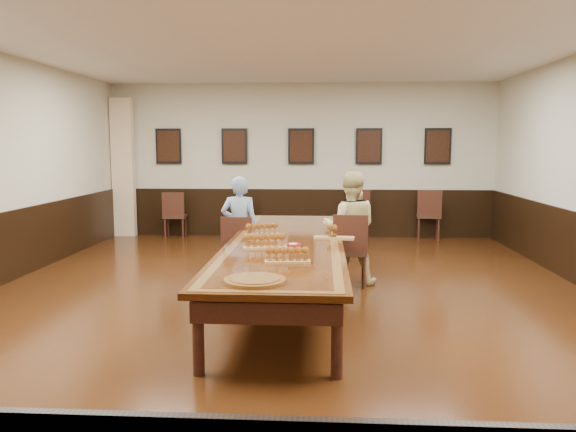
# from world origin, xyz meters

# --- Properties ---
(floor) EXTENTS (8.00, 10.00, 0.02)m
(floor) POSITION_xyz_m (0.00, 0.00, -0.01)
(floor) COLOR black
(floor) RESTS_ON ground
(ceiling) EXTENTS (8.00, 10.00, 0.02)m
(ceiling) POSITION_xyz_m (0.00, 0.00, 3.21)
(ceiling) COLOR white
(ceiling) RESTS_ON floor
(wall_back) EXTENTS (8.00, 0.02, 3.20)m
(wall_back) POSITION_xyz_m (0.00, 5.01, 1.60)
(wall_back) COLOR beige
(wall_back) RESTS_ON floor
(wall_front) EXTENTS (8.00, 0.02, 3.20)m
(wall_front) POSITION_xyz_m (0.00, -5.01, 1.60)
(wall_front) COLOR beige
(wall_front) RESTS_ON floor
(chair_man) EXTENTS (0.44, 0.48, 0.93)m
(chair_man) POSITION_xyz_m (-0.74, 1.08, 0.47)
(chair_man) COLOR #322016
(chair_man) RESTS_ON floor
(chair_woman) EXTENTS (0.49, 0.53, 1.00)m
(chair_woman) POSITION_xyz_m (0.83, 0.85, 0.50)
(chair_woman) COLOR #322016
(chair_woman) RESTS_ON floor
(spare_chair_a) EXTENTS (0.49, 0.53, 0.96)m
(spare_chair_a) POSITION_xyz_m (-2.62, 4.65, 0.48)
(spare_chair_a) COLOR #322016
(spare_chair_a) RESTS_ON floor
(spare_chair_b) EXTENTS (0.41, 0.44, 0.85)m
(spare_chair_b) POSITION_xyz_m (-1.15, 4.52, 0.43)
(spare_chair_b) COLOR #322016
(spare_chair_b) RESTS_ON floor
(spare_chair_c) EXTENTS (0.58, 0.62, 1.03)m
(spare_chair_c) POSITION_xyz_m (1.14, 4.84, 0.51)
(spare_chair_c) COLOR #322016
(spare_chair_c) RESTS_ON floor
(spare_chair_d) EXTENTS (0.53, 0.57, 1.03)m
(spare_chair_d) POSITION_xyz_m (2.63, 4.78, 0.51)
(spare_chair_d) COLOR #322016
(spare_chair_d) RESTS_ON floor
(person_man) EXTENTS (0.55, 0.36, 1.49)m
(person_man) POSITION_xyz_m (-0.74, 1.18, 0.74)
(person_man) COLOR teal
(person_man) RESTS_ON floor
(person_woman) EXTENTS (0.80, 0.64, 1.57)m
(person_woman) POSITION_xyz_m (0.84, 0.96, 0.78)
(person_woman) COLOR beige
(person_woman) RESTS_ON floor
(pink_phone) EXTENTS (0.07, 0.13, 0.01)m
(pink_phone) POSITION_xyz_m (0.60, 0.27, 0.76)
(pink_phone) COLOR #EC4E83
(pink_phone) RESTS_ON conference_table
(curtain) EXTENTS (0.45, 0.18, 2.90)m
(curtain) POSITION_xyz_m (-3.75, 4.82, 1.45)
(curtain) COLOR beige
(curtain) RESTS_ON floor
(wainscoting) EXTENTS (8.00, 10.00, 1.00)m
(wainscoting) POSITION_xyz_m (0.00, 0.00, 0.50)
(wainscoting) COLOR black
(wainscoting) RESTS_ON floor
(conference_table) EXTENTS (1.40, 5.00, 0.76)m
(conference_table) POSITION_xyz_m (0.00, 0.00, 0.61)
(conference_table) COLOR black
(conference_table) RESTS_ON floor
(posters) EXTENTS (6.14, 0.04, 0.74)m
(posters) POSITION_xyz_m (0.00, 4.94, 1.90)
(posters) COLOR black
(posters) RESTS_ON wall_back
(flight_a) EXTENTS (0.47, 0.28, 0.17)m
(flight_a) POSITION_xyz_m (-0.34, 0.41, 0.83)
(flight_a) COLOR #A17B43
(flight_a) RESTS_ON conference_table
(flight_b) EXTENTS (0.51, 0.20, 0.19)m
(flight_b) POSITION_xyz_m (0.59, 0.19, 0.84)
(flight_b) COLOR #A17B43
(flight_b) RESTS_ON conference_table
(flight_c) EXTENTS (0.51, 0.26, 0.18)m
(flight_c) POSITION_xyz_m (-0.20, -0.54, 0.84)
(flight_c) COLOR #A17B43
(flight_c) RESTS_ON conference_table
(flight_d) EXTENTS (0.47, 0.19, 0.17)m
(flight_d) POSITION_xyz_m (0.11, -1.30, 0.83)
(flight_d) COLOR #A17B43
(flight_d) RESTS_ON conference_table
(red_plate_grp) EXTENTS (0.18, 0.18, 0.02)m
(red_plate_grp) POSITION_xyz_m (0.11, -0.28, 0.76)
(red_plate_grp) COLOR red
(red_plate_grp) RESTS_ON conference_table
(carved_platter) EXTENTS (0.63, 0.63, 0.04)m
(carved_platter) POSITION_xyz_m (-0.13, -2.11, 0.77)
(carved_platter) COLOR #573011
(carved_platter) RESTS_ON conference_table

